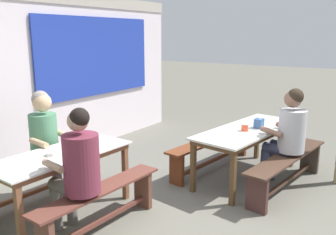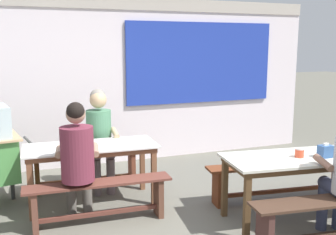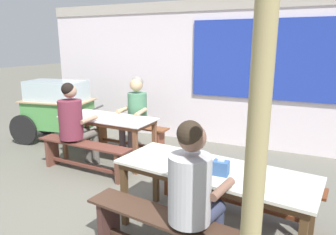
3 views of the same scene
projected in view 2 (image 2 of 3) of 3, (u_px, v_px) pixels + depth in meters
The scene contains 12 objects.
ground_plane at pixel (203, 233), 4.12m from camera, with size 40.00×40.00×0.00m, color #646256.
backdrop_wall at pixel (130, 77), 6.53m from camera, with size 6.68×0.23×2.66m.
dining_table_far at pixel (91, 152), 4.78m from camera, with size 1.60×0.75×0.73m.
dining_table_near at pixel (310, 162), 4.34m from camera, with size 1.96×0.95×0.73m.
bench_far_back at pixel (86, 165), 5.39m from camera, with size 1.52×0.34×0.47m.
bench_far_front at pixel (99, 196), 4.29m from camera, with size 1.58×0.34×0.47m.
bench_near_back at pixel (281, 174), 4.96m from camera, with size 1.93×0.50×0.47m.
person_center_facing at pixel (100, 132), 5.31m from camera, with size 0.46×0.57×1.34m.
person_left_back_turned at pixel (77, 156), 4.21m from camera, with size 0.50×0.61×1.34m.
tissue_box at pixel (325, 151), 4.25m from camera, with size 0.14×0.10×0.15m.
condiment_jar at pixel (299, 153), 4.26m from camera, with size 0.09×0.09×0.10m.
soup_bowl at pixel (81, 144), 4.74m from camera, with size 0.12×0.12×0.04m, color silver.
Camera 2 is at (-1.73, -3.44, 1.91)m, focal length 42.66 mm.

